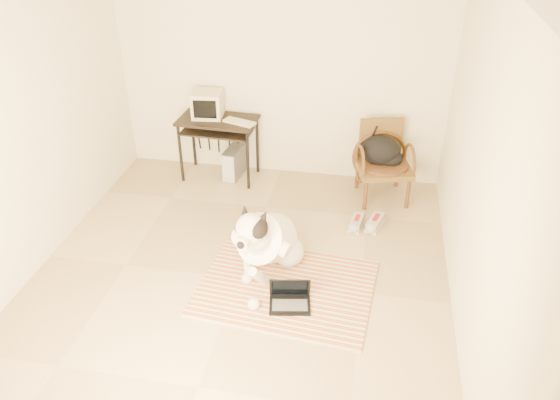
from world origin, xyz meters
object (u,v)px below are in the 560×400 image
(laptop, at_px, (290,298))
(rattan_chair, at_px, (383,162))
(dog, at_px, (267,241))
(backpack, at_px, (382,152))
(pc_tower, at_px, (234,163))
(crt_monitor, at_px, (208,104))
(computer_desk, at_px, (218,128))

(laptop, xyz_separation_m, rattan_chair, (0.76, 2.12, 0.38))
(rattan_chair, bearing_deg, dog, -122.24)
(backpack, bearing_deg, pc_tower, 175.51)
(dog, relative_size, pc_tower, 2.97)
(crt_monitor, relative_size, pc_tower, 0.90)
(computer_desk, height_order, backpack, computer_desk)
(laptop, bearing_deg, pc_tower, 115.88)
(computer_desk, height_order, pc_tower, computer_desk)
(laptop, relative_size, crt_monitor, 1.07)
(computer_desk, bearing_deg, laptop, -60.24)
(dog, height_order, backpack, dog)
(dog, distance_m, backpack, 1.98)
(computer_desk, relative_size, backpack, 1.94)
(dog, height_order, pc_tower, dog)
(crt_monitor, height_order, rattan_chair, crt_monitor)
(dog, bearing_deg, backpack, 58.43)
(dog, bearing_deg, rattan_chair, 57.76)
(dog, xyz_separation_m, crt_monitor, (-1.11, 1.85, 0.59))
(computer_desk, bearing_deg, crt_monitor, 150.61)
(pc_tower, relative_size, backpack, 0.85)
(backpack, bearing_deg, crt_monitor, 175.39)
(computer_desk, relative_size, rattan_chair, 1.07)
(laptop, bearing_deg, dog, 123.74)
(dog, relative_size, crt_monitor, 3.31)
(laptop, bearing_deg, backpack, 70.94)
(pc_tower, bearing_deg, crt_monitor, 174.71)
(dog, distance_m, laptop, 0.60)
(crt_monitor, bearing_deg, rattan_chair, -4.75)
(dog, xyz_separation_m, rattan_chair, (1.05, 1.67, 0.10))
(laptop, xyz_separation_m, pc_tower, (-1.10, 2.27, 0.11))
(rattan_chair, bearing_deg, pc_tower, 175.34)
(rattan_chair, bearing_deg, crt_monitor, 175.25)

